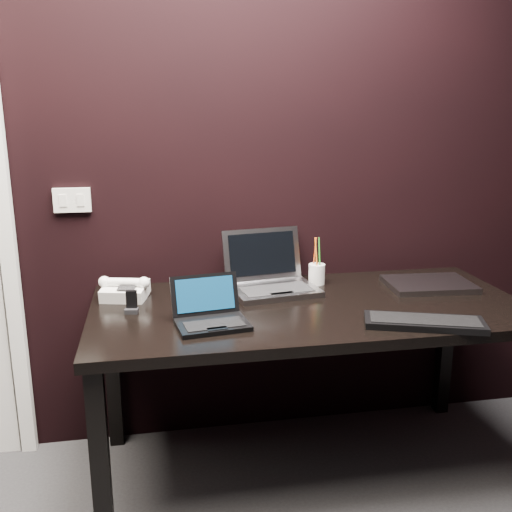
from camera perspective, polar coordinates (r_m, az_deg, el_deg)
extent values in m
plane|color=black|center=(2.48, -3.65, 10.16)|extent=(4.00, 0.00, 4.00)
cube|color=white|center=(2.54, -23.74, 2.79)|extent=(0.06, 0.05, 2.11)
cube|color=silver|center=(2.49, -17.92, 5.34)|extent=(0.15, 0.02, 0.10)
cube|color=silver|center=(2.49, -18.75, 5.26)|extent=(0.03, 0.01, 0.05)
cube|color=silver|center=(2.48, -17.14, 5.35)|extent=(0.03, 0.01, 0.05)
cube|color=black|center=(2.27, 5.39, -5.28)|extent=(1.70, 0.80, 0.04)
cube|color=black|center=(2.06, -15.29, -19.57)|extent=(0.06, 0.06, 0.70)
cube|color=black|center=(2.67, -14.12, -11.20)|extent=(0.06, 0.06, 0.70)
cube|color=black|center=(3.00, 18.37, -8.54)|extent=(0.06, 0.06, 0.70)
cube|color=black|center=(2.03, -4.36, -6.87)|extent=(0.27, 0.20, 0.02)
cube|color=black|center=(2.00, -4.22, -6.81)|extent=(0.21, 0.12, 0.00)
cube|color=black|center=(1.96, -3.89, -7.26)|extent=(0.07, 0.04, 0.00)
cube|color=black|center=(2.10, -5.13, -3.83)|extent=(0.25, 0.09, 0.14)
cube|color=#092945|center=(2.09, -5.09, -3.82)|extent=(0.22, 0.07, 0.12)
cube|color=gray|center=(2.38, 1.84, -3.43)|extent=(0.38, 0.30, 0.02)
cube|color=black|center=(2.35, 2.10, -3.33)|extent=(0.30, 0.18, 0.00)
cube|color=#9C9CA1|center=(2.30, 2.68, -3.80)|extent=(0.10, 0.05, 0.00)
cube|color=#97979C|center=(2.49, 0.61, 0.22)|extent=(0.35, 0.12, 0.22)
cube|color=black|center=(2.49, 0.65, 0.22)|extent=(0.30, 0.09, 0.18)
cube|color=black|center=(2.12, 16.48, -6.40)|extent=(0.44, 0.27, 0.02)
cube|color=black|center=(2.11, 16.51, -6.07)|extent=(0.39, 0.23, 0.00)
cube|color=gray|center=(2.57, 16.89, -2.71)|extent=(0.37, 0.28, 0.02)
cube|color=white|center=(2.37, -12.94, -3.50)|extent=(0.20, 0.19, 0.07)
cylinder|color=white|center=(2.35, -13.06, -2.58)|extent=(0.17, 0.07, 0.03)
sphere|color=white|center=(2.37, -14.93, -2.52)|extent=(0.06, 0.06, 0.05)
sphere|color=white|center=(2.33, -11.15, -2.64)|extent=(0.06, 0.06, 0.05)
cube|color=black|center=(2.32, -12.82, -3.12)|extent=(0.08, 0.06, 0.01)
cube|color=black|center=(2.21, -12.32, -4.44)|extent=(0.04, 0.03, 0.08)
cube|color=black|center=(2.20, -12.33, -5.38)|extent=(0.05, 0.04, 0.02)
cylinder|color=white|center=(2.51, 6.09, -1.81)|extent=(0.09, 0.09, 0.09)
cylinder|color=#D34413|center=(2.49, 5.91, 0.41)|extent=(0.01, 0.03, 0.13)
cylinder|color=#247B21|center=(2.48, 6.36, 0.33)|extent=(0.01, 0.02, 0.13)
cylinder|color=black|center=(2.50, 6.24, 0.42)|extent=(0.01, 0.02, 0.13)
cylinder|color=#D25C13|center=(2.48, 6.03, 0.31)|extent=(0.01, 0.03, 0.13)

